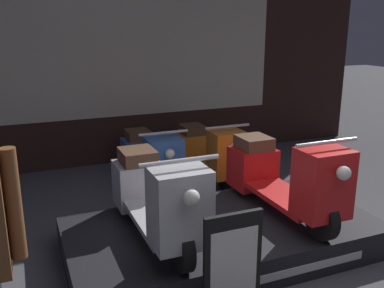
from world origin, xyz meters
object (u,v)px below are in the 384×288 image
scooter_display_right (282,177)px  price_sign_board (232,271)px  scooter_backrow_0 (150,159)px  scooter_backrow_1 (208,152)px  scooter_display_left (156,196)px

scooter_display_right → price_sign_board: size_ratio=1.88×
scooter_backrow_0 → scooter_backrow_1: (0.80, 0.00, 0.00)m
scooter_display_left → scooter_backrow_1: bearing=54.5°
scooter_display_left → price_sign_board: scooter_display_left is taller
scooter_display_left → scooter_backrow_0: size_ratio=1.00×
scooter_display_right → scooter_backrow_0: scooter_display_right is taller
scooter_display_left → scooter_display_right: size_ratio=1.00×
scooter_display_left → scooter_display_right: 1.23m
scooter_display_left → price_sign_board: bearing=-76.6°
scooter_display_left → scooter_backrow_0: scooter_display_left is taller
scooter_display_left → price_sign_board: (0.22, -0.94, -0.21)m
scooter_display_right → price_sign_board: bearing=-137.1°
scooter_display_left → scooter_display_right: (1.23, 0.00, 0.00)m
scooter_backrow_0 → price_sign_board: 2.79m
scooter_backrow_0 → price_sign_board: scooter_backrow_0 is taller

